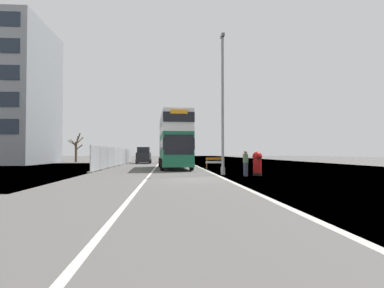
{
  "coord_description": "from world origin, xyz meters",
  "views": [
    {
      "loc": [
        -1.36,
        -18.02,
        1.5
      ],
      "look_at": [
        0.58,
        7.7,
        2.2
      ],
      "focal_mm": 30.08,
      "sensor_mm": 36.0,
      "label": 1
    }
  ],
  "objects": [
    {
      "name": "roadworks_barrier",
      "position": [
        2.92,
        11.04,
        0.66
      ],
      "size": [
        1.67,
        0.53,
        1.06
      ],
      "color": "orange",
      "rests_on": "ground"
    },
    {
      "name": "ground",
      "position": [
        0.53,
        0.14,
        -0.05
      ],
      "size": [
        140.0,
        280.0,
        0.1
      ],
      "color": "#565451"
    },
    {
      "name": "double_decker_bus",
      "position": [
        -0.75,
        12.17,
        2.68
      ],
      "size": [
        3.14,
        10.3,
        5.05
      ],
      "color": "#196042",
      "rests_on": "ground"
    },
    {
      "name": "red_pillar_postbox",
      "position": [
        4.48,
        2.63,
        0.86
      ],
      "size": [
        0.62,
        0.62,
        1.57
      ],
      "color": "black",
      "rests_on": "ground"
    },
    {
      "name": "construction_site_fence",
      "position": [
        -7.06,
        19.74,
        1.0
      ],
      "size": [
        0.44,
        27.4,
        2.08
      ],
      "color": "#A8AAAD",
      "rests_on": "ground"
    },
    {
      "name": "car_receding_far",
      "position": [
        -0.36,
        40.35,
        0.99
      ],
      "size": [
        2.08,
        4.2,
        2.1
      ],
      "color": "maroon",
      "rests_on": "ground"
    },
    {
      "name": "lamppost_foreground",
      "position": [
        2.37,
        3.63,
        4.58
      ],
      "size": [
        0.29,
        0.7,
        9.64
      ],
      "color": "gray",
      "rests_on": "ground"
    },
    {
      "name": "pedestrian_at_kerb",
      "position": [
        3.59,
        2.19,
        0.82
      ],
      "size": [
        0.34,
        0.34,
        1.64
      ],
      "color": "#2D3342",
      "rests_on": "ground"
    },
    {
      "name": "car_receding_mid",
      "position": [
        -1.29,
        34.11,
        0.99
      ],
      "size": [
        2.09,
        4.29,
        2.12
      ],
      "color": "slate",
      "rests_on": "ground"
    },
    {
      "name": "bare_tree_far_verge_near",
      "position": [
        -15.93,
        34.51,
        2.25
      ],
      "size": [
        2.18,
        2.41,
        4.65
      ],
      "color": "#4C3D2D",
      "rests_on": "ground"
    },
    {
      "name": "car_oncoming_near",
      "position": [
        -4.72,
        27.25,
        1.07
      ],
      "size": [
        2.02,
        4.16,
        2.28
      ],
      "color": "black",
      "rests_on": "ground"
    }
  ]
}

